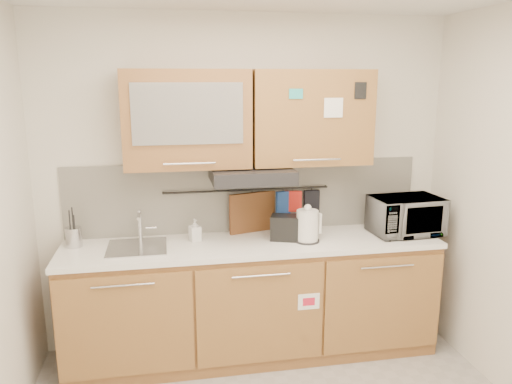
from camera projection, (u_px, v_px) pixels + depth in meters
name	position (u px, v px, depth m)	size (l,w,h in m)	color
wall_back	(246.00, 184.00, 3.95)	(3.20, 3.20, 0.00)	silver
base_cabinet	(253.00, 305.00, 3.86)	(2.80, 0.64, 0.88)	olive
countertop	(253.00, 244.00, 3.74)	(2.82, 0.62, 0.04)	white
backsplash	(246.00, 196.00, 3.96)	(2.80, 0.02, 0.56)	silver
upper_cabinets	(249.00, 118.00, 3.66)	(1.82, 0.37, 0.70)	olive
range_hood	(252.00, 175.00, 3.69)	(0.60, 0.46, 0.10)	black
sink	(137.00, 247.00, 3.61)	(0.42, 0.40, 0.26)	silver
utensil_rail	(247.00, 190.00, 3.91)	(0.02, 0.02, 1.30)	black
utensil_crock	(74.00, 237.00, 3.61)	(0.15, 0.15, 0.29)	#BBBBC0
kettle	(307.00, 227.00, 3.72)	(0.21, 0.20, 0.29)	silver
toaster	(287.00, 227.00, 3.77)	(0.28, 0.22, 0.19)	black
microwave	(406.00, 216.00, 3.91)	(0.53, 0.36, 0.29)	#999999
soap_bottle	(195.00, 230.00, 3.74)	(0.08, 0.08, 0.17)	#999999
cutting_board	(252.00, 222.00, 3.96)	(0.39, 0.03, 0.48)	brown
oven_mitt	(283.00, 204.00, 3.98)	(0.12, 0.03, 0.20)	navy
dark_pouch	(312.00, 202.00, 4.02)	(0.12, 0.04, 0.19)	black
pot_holder	(293.00, 201.00, 3.99)	(0.14, 0.02, 0.17)	red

